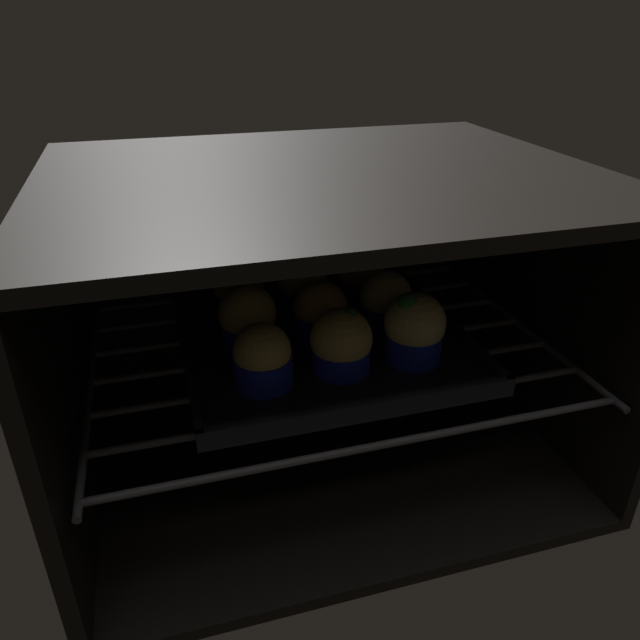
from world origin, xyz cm
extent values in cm
cube|color=black|center=(0.00, 22.00, -0.75)|extent=(59.00, 47.00, 1.50)
cube|color=black|center=(0.00, 22.00, 34.75)|extent=(59.00, 47.00, 1.50)
cube|color=black|center=(0.00, 44.75, 17.00)|extent=(59.00, 1.50, 34.00)
cube|color=black|center=(-28.75, 22.00, 17.00)|extent=(1.50, 47.00, 34.00)
cube|color=black|center=(28.75, 22.00, 17.00)|extent=(1.50, 47.00, 34.00)
cylinder|color=#4C494C|center=(0.00, 3.00, 13.60)|extent=(54.00, 0.80, 0.80)
cylinder|color=#4C494C|center=(0.00, 9.33, 13.60)|extent=(54.00, 0.80, 0.80)
cylinder|color=#4C494C|center=(0.00, 15.67, 13.60)|extent=(54.00, 0.80, 0.80)
cylinder|color=#4C494C|center=(0.00, 22.00, 13.60)|extent=(54.00, 0.80, 0.80)
cylinder|color=#4C494C|center=(0.00, 28.33, 13.60)|extent=(54.00, 0.80, 0.80)
cylinder|color=#4C494C|center=(0.00, 34.67, 13.60)|extent=(54.00, 0.80, 0.80)
cylinder|color=#4C494C|center=(0.00, 41.00, 13.60)|extent=(54.00, 0.80, 0.80)
cylinder|color=#4C494C|center=(-27.00, 22.00, 13.60)|extent=(0.80, 42.00, 0.80)
cylinder|color=#4C494C|center=(27.00, 22.00, 13.60)|extent=(0.80, 42.00, 0.80)
cube|color=black|center=(0.00, 22.85, 14.60)|extent=(33.33, 33.33, 1.20)
cube|color=black|center=(0.00, 6.59, 15.70)|extent=(33.33, 0.80, 1.00)
cube|color=black|center=(0.00, 39.12, 15.70)|extent=(33.33, 0.80, 1.00)
cube|color=black|center=(-16.27, 22.85, 15.70)|extent=(0.80, 33.33, 1.00)
cube|color=black|center=(16.27, 22.85, 15.70)|extent=(0.80, 33.33, 1.00)
cylinder|color=#1928B7|center=(-8.76, 14.26, 16.86)|extent=(6.38, 6.38, 3.33)
sphere|color=#DBBC60|center=(-8.76, 14.26, 19.13)|extent=(6.13, 6.13, 6.13)
cylinder|color=#1928B7|center=(0.06, 14.57, 16.86)|extent=(6.38, 6.38, 3.33)
sphere|color=#DBBC60|center=(0.06, 14.57, 19.11)|extent=(6.80, 6.80, 6.80)
sphere|color=#19511E|center=(0.90, 14.40, 21.98)|extent=(1.62, 1.62, 1.62)
cylinder|color=#1928B7|center=(8.56, 14.53, 16.86)|extent=(6.38, 6.38, 3.33)
sphere|color=#E0CC7A|center=(8.56, 14.53, 19.82)|extent=(6.90, 6.90, 6.90)
sphere|color=#28702D|center=(7.44, 14.23, 22.45)|extent=(2.35, 2.35, 2.35)
cylinder|color=#1928B7|center=(-8.82, 22.70, 16.86)|extent=(6.38, 6.38, 3.33)
sphere|color=#DBBC60|center=(-8.82, 22.70, 19.45)|extent=(6.79, 6.79, 6.79)
cylinder|color=#1928B7|center=(-0.02, 22.58, 16.86)|extent=(6.38, 6.38, 3.33)
sphere|color=gold|center=(-0.02, 22.58, 19.07)|extent=(6.50, 6.50, 6.50)
sphere|color=#1E6023|center=(0.11, 22.63, 20.88)|extent=(1.68, 1.68, 1.68)
cylinder|color=#1928B7|center=(8.38, 22.73, 16.86)|extent=(6.38, 6.38, 3.33)
sphere|color=#E0CC7A|center=(8.38, 22.73, 19.38)|extent=(6.44, 6.44, 6.44)
cylinder|color=#1928B7|center=(-8.51, 31.19, 16.86)|extent=(6.38, 6.38, 3.33)
sphere|color=gold|center=(-8.51, 31.19, 19.57)|extent=(6.68, 6.68, 6.68)
sphere|color=#19511E|center=(-8.58, 31.01, 22.18)|extent=(2.01, 2.01, 2.01)
cylinder|color=#1928B7|center=(-0.05, 31.73, 16.86)|extent=(6.38, 6.38, 3.33)
sphere|color=#E0CC7A|center=(-0.05, 31.73, 19.12)|extent=(6.94, 6.94, 6.94)
cylinder|color=#7A238C|center=(8.22, 31.70, 16.86)|extent=(6.38, 6.38, 3.33)
sphere|color=#DBBC60|center=(8.22, 31.70, 19.17)|extent=(6.40, 6.40, 6.40)
camera|label=1|loc=(-17.71, -38.51, 50.66)|focal=33.41mm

